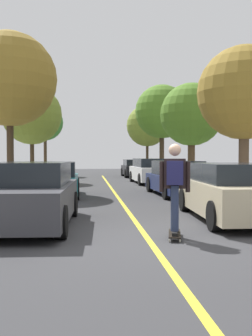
# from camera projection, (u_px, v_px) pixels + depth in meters

# --- Properties ---
(ground) EXTENTS (80.00, 80.00, 0.00)m
(ground) POSITION_uv_depth(u_px,v_px,m) (147.00, 238.00, 7.50)
(ground) COLOR #353538
(center_line) EXTENTS (0.12, 39.20, 0.01)m
(center_line) POSITION_uv_depth(u_px,v_px,m) (127.00, 210.00, 11.48)
(center_line) COLOR gold
(center_line) RESTS_ON ground
(parked_car_left_nearest) EXTENTS (2.03, 4.27, 1.42)m
(parked_car_left_nearest) POSITION_uv_depth(u_px,v_px,m) (30.00, 195.00, 8.80)
(parked_car_left_nearest) COLOR #38383D
(parked_car_left_nearest) RESTS_ON ground
(parked_car_left_near) EXTENTS (1.97, 4.09, 1.33)m
(parked_car_left_near) POSITION_uv_depth(u_px,v_px,m) (54.00, 179.00, 15.17)
(parked_car_left_near) COLOR #196066
(parked_car_left_near) RESTS_ON ground
(parked_car_right_nearest) EXTENTS (2.07, 4.49, 1.38)m
(parked_car_right_nearest) POSITION_uv_depth(u_px,v_px,m) (232.00, 192.00, 9.70)
(parked_car_right_nearest) COLOR #BCAD89
(parked_car_right_nearest) RESTS_ON ground
(parked_car_right_near) EXTENTS (1.94, 4.53, 1.36)m
(parked_car_right_near) POSITION_uv_depth(u_px,v_px,m) (177.00, 178.00, 15.75)
(parked_car_right_near) COLOR navy
(parked_car_right_near) RESTS_ON ground
(parked_car_right_far) EXTENTS (2.00, 4.60, 1.41)m
(parked_car_right_far) POSITION_uv_depth(u_px,v_px,m) (150.00, 171.00, 22.47)
(parked_car_right_far) COLOR white
(parked_car_right_far) RESTS_ON ground
(parked_car_right_farthest) EXTENTS (1.92, 4.12, 1.29)m
(parked_car_right_farthest) POSITION_uv_depth(u_px,v_px,m) (135.00, 168.00, 29.48)
(parked_car_right_farthest) COLOR black
(parked_car_right_farthest) RESTS_ON ground
(street_tree_left_nearest) EXTENTS (4.04, 4.04, 6.72)m
(street_tree_left_nearest) POSITION_uv_depth(u_px,v_px,m) (10.00, 79.00, 16.92)
(street_tree_left_nearest) COLOR #3D2D1E
(street_tree_left_nearest) RESTS_ON sidewalk_left
(street_tree_left_near) EXTENTS (3.56, 3.56, 5.66)m
(street_tree_left_near) POSITION_uv_depth(u_px,v_px,m) (32.00, 115.00, 23.60)
(street_tree_left_near) COLOR #3D2D1E
(street_tree_left_near) RESTS_ON sidewalk_left
(street_tree_left_far) EXTENTS (2.80, 2.80, 5.42)m
(street_tree_left_far) POSITION_uv_depth(u_px,v_px,m) (45.00, 123.00, 30.92)
(street_tree_left_far) COLOR #3D2D1E
(street_tree_left_far) RESTS_ON sidewalk_left
(street_tree_right_nearest) EXTENTS (3.35, 3.35, 5.35)m
(street_tree_right_nearest) POSITION_uv_depth(u_px,v_px,m) (244.00, 93.00, 14.12)
(street_tree_right_nearest) COLOR brown
(street_tree_right_nearest) RESTS_ON sidewalk_right
(street_tree_right_near) EXTENTS (3.38, 3.38, 5.35)m
(street_tree_right_near) POSITION_uv_depth(u_px,v_px,m) (192.00, 115.00, 21.31)
(street_tree_right_near) COLOR #4C3823
(street_tree_right_near) RESTS_ON sidewalk_right
(street_tree_right_far) EXTENTS (4.04, 4.04, 6.78)m
(street_tree_right_far) POSITION_uv_depth(u_px,v_px,m) (162.00, 112.00, 29.84)
(street_tree_right_far) COLOR #3D2D1E
(street_tree_right_far) RESTS_ON sidewalk_right
(street_tree_right_farthest) EXTENTS (3.90, 3.90, 6.21)m
(street_tree_right_farthest) POSITION_uv_depth(u_px,v_px,m) (147.00, 126.00, 37.19)
(street_tree_right_farthest) COLOR #3D2D1E
(street_tree_right_farthest) RESTS_ON sidewalk_right
(fire_hydrant) EXTENTS (0.20, 0.20, 0.70)m
(fire_hydrant) POSITION_uv_depth(u_px,v_px,m) (237.00, 188.00, 13.38)
(fire_hydrant) COLOR #B2140F
(fire_hydrant) RESTS_ON sidewalk_right
(skateboard) EXTENTS (0.39, 0.87, 0.10)m
(skateboard) POSITION_uv_depth(u_px,v_px,m) (175.00, 234.00, 7.50)
(skateboard) COLOR black
(skateboard) RESTS_ON ground
(skateboarder) EXTENTS (0.59, 0.71, 1.69)m
(skateboarder) POSITION_uv_depth(u_px,v_px,m) (175.00, 182.00, 7.44)
(skateboarder) COLOR black
(skateboarder) RESTS_ON skateboard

